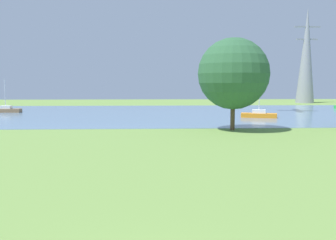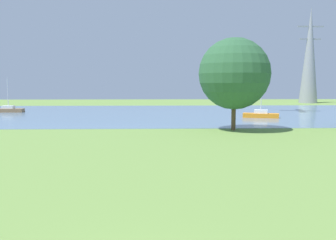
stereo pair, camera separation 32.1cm
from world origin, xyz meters
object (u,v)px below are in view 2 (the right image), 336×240
Objects in this scene: sailboat_orange at (261,114)px; electricity_pylon at (310,55)px; tree_east_far at (234,74)px; sailboat_brown at (9,110)px.

electricity_pylon reaches higher than sailboat_orange.
electricity_pylon is (29.68, 51.47, 5.93)m from tree_east_far.
sailboat_orange is 46.13m from electricity_pylon.
sailboat_brown is at bearing -155.87° from electricity_pylon.
sailboat_brown is (-38.68, 10.74, -0.02)m from sailboat_orange.
tree_east_far reaches higher than sailboat_brown.
tree_east_far is (-6.64, -13.09, 5.18)m from sailboat_orange.
sailboat_brown is 0.24× the size of electricity_pylon.
sailboat_orange reaches higher than sailboat_brown.
sailboat_orange is 0.82× the size of tree_east_far.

